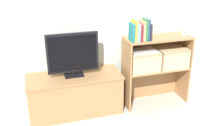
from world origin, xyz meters
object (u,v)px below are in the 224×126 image
Objects in this scene: book_mustard at (134,31)px; book_forest at (145,30)px; book_navy at (147,30)px; book_charcoal at (149,32)px; tv_stand at (75,94)px; storage_basket_left at (143,60)px; storage_basket_right at (171,56)px; book_tan at (142,30)px; tv at (73,54)px; book_skyblue at (137,32)px; book_maroon at (140,33)px; book_teal at (132,33)px; baby_monitor at (184,31)px; laptop at (143,51)px.

book_forest is (0.13, 0.00, 0.00)m from book_mustard.
book_forest is 0.03m from book_navy.
book_charcoal is at bearing 0.00° from book_navy.
storage_basket_left reaches higher than tv_stand.
storage_basket_right is at bearing -3.44° from tv_stand.
book_tan is 0.39m from storage_basket_left.
storage_basket_left is 0.39m from storage_basket_right.
tv is 0.89m from book_navy.
book_skyblue is at bearing 180.00° from book_tan.
book_maroon is at bearing -8.82° from tv.
book_navy is (0.19, 0.00, 0.02)m from book_teal.
storage_basket_left is (0.17, 0.05, -0.37)m from book_teal.
baby_monitor reaches higher than laptop.
storage_basket_right is at bearing 5.32° from book_skyblue.
storage_basket_left is at bearing -4.94° from tv.
tv is 2.84× the size of book_teal.
tv_stand is 1.28m from storage_basket_right.
book_teal reaches higher than tv.
book_tan is 0.64× the size of storage_basket_right.
tv is 3.10× the size of book_maroon.
book_forest reaches higher than tv.
book_navy is 0.53m from baby_monitor.
book_tan reaches higher than laptop.
laptop reaches higher than storage_basket_left.
tv_stand is at bearing 174.96° from laptop.
book_teal is 1.09× the size of book_maroon.
book_navy is 0.54m from storage_basket_right.
laptop is at bearing -178.42° from baby_monitor.
book_charcoal is at bearing 0.00° from book_skyblue.
book_skyblue reaches higher than book_maroon.
baby_monitor is at bearing 5.97° from book_tan.
book_tan is (0.79, -0.12, 0.24)m from tv.
tv_stand is 1.04m from book_skyblue.
book_navy is at bearing 0.00° from book_skyblue.
tv reaches higher than storage_basket_left.
book_forest is (0.82, -0.12, 0.76)m from tv_stand.
book_mustard is 0.10m from book_tan.
book_maroon is 0.25m from laptop.
tv is 4.46× the size of baby_monitor.
tv_stand is 1.15m from book_navy.
book_navy is at bearing -68.13° from laptop.
book_maroon reaches higher than tv.
book_navy reaches higher than book_tan.
storage_basket_left is (0.04, 0.05, -0.38)m from book_tan.
book_navy is at bearing -173.33° from baby_monitor.
book_maroon is (0.76, -0.12, 0.73)m from tv_stand.
book_navy reaches higher than book_teal.
tv_stand is 1.88× the size of tv.
baby_monitor is 0.58m from laptop.
storage_basket_left is (0.14, 0.05, -0.39)m from book_mustard.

